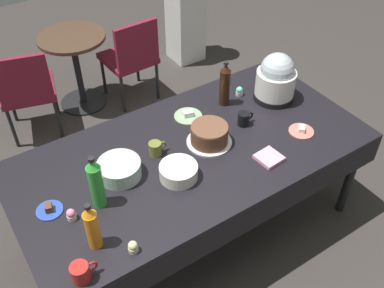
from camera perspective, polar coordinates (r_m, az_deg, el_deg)
name	(u,v)px	position (r m, az deg, el deg)	size (l,w,h in m)	color
ground	(192,227)	(3.28, 0.00, -10.52)	(9.00, 9.00, 0.00)	#383330
potluck_table	(192,157)	(2.77, 0.00, -1.73)	(2.20, 1.10, 0.75)	black
frosted_layer_cake	(209,135)	(2.74, 2.20, 1.20)	(0.28, 0.28, 0.13)	silver
slow_cooker	(276,79)	(3.12, 10.70, 8.22)	(0.28, 0.28, 0.35)	black
glass_salad_bowl	(119,169)	(2.57, -9.28, -3.20)	(0.25, 0.25, 0.10)	#B2C6BC
ceramic_snack_bowl	(179,172)	(2.54, -1.73, -3.56)	(0.22, 0.22, 0.08)	silver
dessert_plate_coral	(301,131)	(2.94, 13.83, 1.68)	(0.16, 0.16, 0.04)	#E07266
dessert_plate_sage	(188,115)	(2.98, -0.50, 3.69)	(0.19, 0.19, 0.04)	#8CA87F
dessert_plate_cobalt	(49,210)	(2.50, -17.80, -8.00)	(0.14, 0.14, 0.05)	#2D4CB2
cupcake_vanilla	(133,247)	(2.23, -7.57, -12.94)	(0.05, 0.05, 0.07)	beige
cupcake_mint	(239,91)	(3.18, 6.08, 6.73)	(0.05, 0.05, 0.07)	beige
cupcake_berry	(71,215)	(2.42, -15.21, -8.73)	(0.05, 0.05, 0.07)	beige
soda_bottle_lime_soda	(96,183)	(2.36, -12.19, -4.93)	(0.08, 0.08, 0.34)	green
soda_bottle_orange_juice	(92,227)	(2.21, -12.66, -10.33)	(0.07, 0.07, 0.29)	orange
soda_bottle_cola	(225,85)	(3.02, 4.22, 7.58)	(0.07, 0.07, 0.33)	#33190F
coffee_mug_olive	(156,148)	(2.68, -4.68, -0.58)	(0.12, 0.08, 0.09)	olive
coffee_mug_black	(244,119)	(2.91, 6.66, 3.24)	(0.12, 0.08, 0.09)	black
coffee_mug_navy	(267,66)	(3.48, 9.54, 9.85)	(0.11, 0.07, 0.08)	navy
coffee_mug_red	(81,273)	(2.17, -14.03, -15.69)	(0.13, 0.09, 0.10)	#B2231E
paper_napkin_stack	(269,158)	(2.70, 9.83, -1.74)	(0.14, 0.14, 0.02)	pink
maroon_chair_left	(27,88)	(3.96, -20.41, 6.71)	(0.54, 0.54, 0.85)	maroon
maroon_chair_right	(131,55)	(4.20, -7.76, 11.20)	(0.46, 0.46, 0.85)	maroon
round_cafe_table	(75,58)	(4.24, -14.72, 10.60)	(0.60, 0.60, 0.72)	#473323
water_cooler	(185,7)	(4.84, -0.87, 17.13)	(0.32, 0.32, 1.24)	silver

